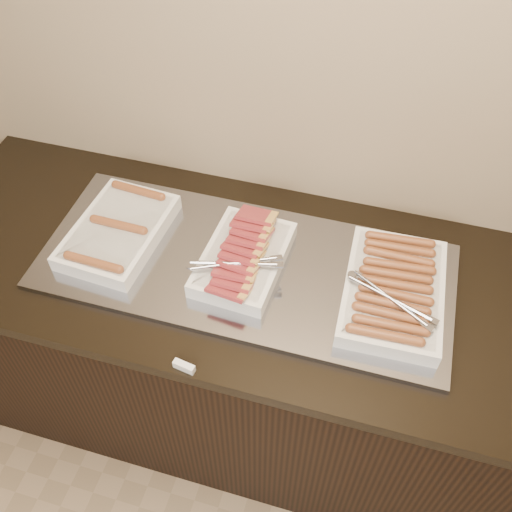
# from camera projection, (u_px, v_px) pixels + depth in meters

# --- Properties ---
(counter) EXTENTS (2.06, 0.76, 0.90)m
(counter) POSITION_uv_depth(u_px,v_px,m) (249.00, 350.00, 2.01)
(counter) COLOR black
(counter) RESTS_ON ground
(warming_tray) EXTENTS (1.20, 0.50, 0.02)m
(warming_tray) POSITION_uv_depth(u_px,v_px,m) (245.00, 267.00, 1.67)
(warming_tray) COLOR gray
(warming_tray) RESTS_ON counter
(dish_left) EXTENTS (0.27, 0.38, 0.07)m
(dish_left) POSITION_uv_depth(u_px,v_px,m) (119.00, 231.00, 1.71)
(dish_left) COLOR silver
(dish_left) RESTS_ON warming_tray
(dish_center) EXTENTS (0.27, 0.36, 0.10)m
(dish_center) POSITION_uv_depth(u_px,v_px,m) (243.00, 258.00, 1.63)
(dish_center) COLOR silver
(dish_center) RESTS_ON warming_tray
(dish_right) EXTENTS (0.28, 0.41, 0.08)m
(dish_right) POSITION_uv_depth(u_px,v_px,m) (393.00, 291.00, 1.56)
(dish_right) COLOR silver
(dish_right) RESTS_ON warming_tray
(label_holder) EXTENTS (0.06, 0.03, 0.02)m
(label_holder) POSITION_uv_depth(u_px,v_px,m) (184.00, 366.00, 1.45)
(label_holder) COLOR silver
(label_holder) RESTS_ON counter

